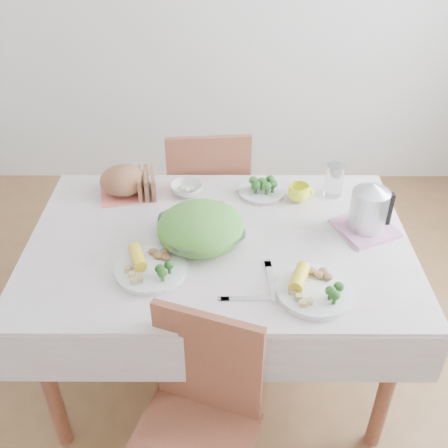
{
  "coord_description": "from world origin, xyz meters",
  "views": [
    {
      "loc": [
        0.03,
        -1.65,
        2.01
      ],
      "look_at": [
        0.02,
        0.02,
        0.82
      ],
      "focal_mm": 42.0,
      "sensor_mm": 36.0,
      "label": 1
    }
  ],
  "objects_px": {
    "dining_table": "(219,309)",
    "salad_bowl": "(201,233)",
    "chair_near": "(189,441)",
    "dinner_plate_left": "(151,270)",
    "chair_far": "(208,201)",
    "yellow_mug": "(299,193)",
    "electric_kettle": "(369,205)",
    "dinner_plate_right": "(315,291)"
  },
  "relations": [
    {
      "from": "chair_far",
      "to": "dinner_plate_right",
      "type": "relative_size",
      "value": 3.45
    },
    {
      "from": "dinner_plate_left",
      "to": "electric_kettle",
      "type": "distance_m",
      "value": 0.88
    },
    {
      "from": "salad_bowl",
      "to": "yellow_mug",
      "type": "height_order",
      "value": "salad_bowl"
    },
    {
      "from": "chair_far",
      "to": "dining_table",
      "type": "bearing_deg",
      "value": 90.51
    },
    {
      "from": "dining_table",
      "to": "salad_bowl",
      "type": "height_order",
      "value": "salad_bowl"
    },
    {
      "from": "dining_table",
      "to": "chair_near",
      "type": "distance_m",
      "value": 0.7
    },
    {
      "from": "salad_bowl",
      "to": "dining_table",
      "type": "bearing_deg",
      "value": 11.74
    },
    {
      "from": "chair_far",
      "to": "electric_kettle",
      "type": "height_order",
      "value": "electric_kettle"
    },
    {
      "from": "chair_far",
      "to": "yellow_mug",
      "type": "bearing_deg",
      "value": 127.54
    },
    {
      "from": "chair_far",
      "to": "electric_kettle",
      "type": "relative_size",
      "value": 4.58
    },
    {
      "from": "chair_near",
      "to": "electric_kettle",
      "type": "xyz_separation_m",
      "value": [
        0.68,
        0.75,
        0.42
      ]
    },
    {
      "from": "yellow_mug",
      "to": "chair_near",
      "type": "bearing_deg",
      "value": -114.2
    },
    {
      "from": "dinner_plate_right",
      "to": "electric_kettle",
      "type": "xyz_separation_m",
      "value": [
        0.26,
        0.37,
        0.11
      ]
    },
    {
      "from": "chair_near",
      "to": "chair_far",
      "type": "relative_size",
      "value": 0.92
    },
    {
      "from": "salad_bowl",
      "to": "dinner_plate_right",
      "type": "bearing_deg",
      "value": -36.55
    },
    {
      "from": "chair_near",
      "to": "yellow_mug",
      "type": "distance_m",
      "value": 1.11
    },
    {
      "from": "dining_table",
      "to": "yellow_mug",
      "type": "relative_size",
      "value": 14.59
    },
    {
      "from": "yellow_mug",
      "to": "electric_kettle",
      "type": "relative_size",
      "value": 0.47
    },
    {
      "from": "chair_far",
      "to": "electric_kettle",
      "type": "distance_m",
      "value": 1.03
    },
    {
      "from": "dinner_plate_left",
      "to": "electric_kettle",
      "type": "relative_size",
      "value": 1.29
    },
    {
      "from": "chair_near",
      "to": "chair_far",
      "type": "height_order",
      "value": "chair_far"
    },
    {
      "from": "salad_bowl",
      "to": "chair_near",
      "type": "bearing_deg",
      "value": -91.79
    },
    {
      "from": "yellow_mug",
      "to": "dinner_plate_right",
      "type": "bearing_deg",
      "value": -91.06
    },
    {
      "from": "chair_near",
      "to": "salad_bowl",
      "type": "distance_m",
      "value": 0.75
    },
    {
      "from": "yellow_mug",
      "to": "dinner_plate_left",
      "type": "bearing_deg",
      "value": -140.57
    },
    {
      "from": "chair_near",
      "to": "chair_far",
      "type": "bearing_deg",
      "value": 108.88
    },
    {
      "from": "dining_table",
      "to": "chair_near",
      "type": "relative_size",
      "value": 1.62
    },
    {
      "from": "electric_kettle",
      "to": "chair_far",
      "type": "bearing_deg",
      "value": 122.07
    },
    {
      "from": "dining_table",
      "to": "chair_near",
      "type": "bearing_deg",
      "value": -97.47
    },
    {
      "from": "chair_near",
      "to": "dining_table",
      "type": "bearing_deg",
      "value": 102.17
    },
    {
      "from": "dining_table",
      "to": "yellow_mug",
      "type": "xyz_separation_m",
      "value": [
        0.35,
        0.28,
        0.42
      ]
    },
    {
      "from": "chair_near",
      "to": "dinner_plate_left",
      "type": "bearing_deg",
      "value": 127.28
    },
    {
      "from": "dinner_plate_left",
      "to": "dining_table",
      "type": "bearing_deg",
      "value": 39.57
    },
    {
      "from": "chair_far",
      "to": "dinner_plate_right",
      "type": "distance_m",
      "value": 1.17
    },
    {
      "from": "dinner_plate_left",
      "to": "electric_kettle",
      "type": "height_order",
      "value": "electric_kettle"
    },
    {
      "from": "dinner_plate_right",
      "to": "yellow_mug",
      "type": "height_order",
      "value": "yellow_mug"
    },
    {
      "from": "dinner_plate_right",
      "to": "yellow_mug",
      "type": "xyz_separation_m",
      "value": [
        0.01,
        0.6,
        0.03
      ]
    },
    {
      "from": "dining_table",
      "to": "salad_bowl",
      "type": "distance_m",
      "value": 0.43
    },
    {
      "from": "dining_table",
      "to": "electric_kettle",
      "type": "height_order",
      "value": "electric_kettle"
    },
    {
      "from": "yellow_mug",
      "to": "electric_kettle",
      "type": "bearing_deg",
      "value": -42.22
    },
    {
      "from": "chair_near",
      "to": "electric_kettle",
      "type": "relative_size",
      "value": 4.22
    },
    {
      "from": "chair_far",
      "to": "chair_near",
      "type": "bearing_deg",
      "value": 84.24
    }
  ]
}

